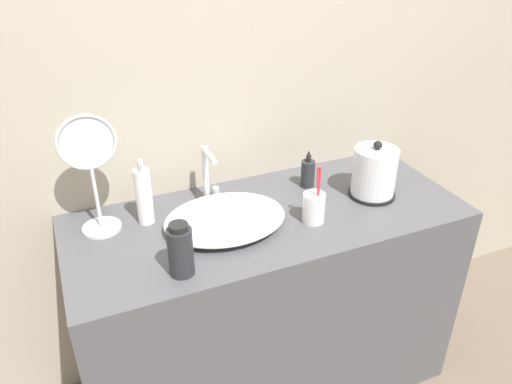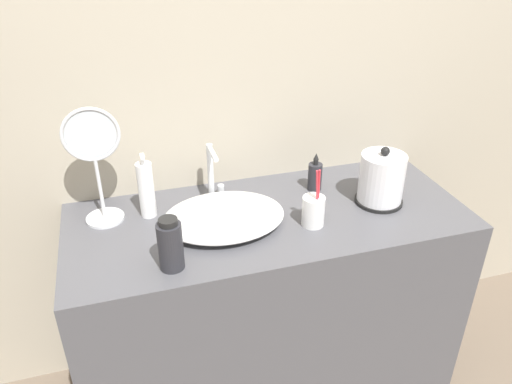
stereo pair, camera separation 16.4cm
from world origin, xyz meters
name	(u,v)px [view 2 (the right image)]	position (x,y,z in m)	size (l,w,h in m)	color
wall_back	(244,49)	(0.00, 0.59, 1.30)	(6.00, 0.04, 2.60)	#ADA38E
vanity_counter	(268,305)	(0.00, 0.28, 0.40)	(1.37, 0.57, 0.81)	#4C4C51
sink_basin	(224,216)	(-0.16, 0.28, 0.83)	(0.41, 0.32, 0.06)	white
faucet	(213,170)	(-0.16, 0.46, 0.92)	(0.06, 0.12, 0.21)	silver
electric_kettle	(381,181)	(0.40, 0.26, 0.89)	(0.17, 0.17, 0.21)	black
toothbrush_cup	(313,211)	(0.12, 0.19, 0.86)	(0.07, 0.07, 0.21)	silver
lotion_bottle	(146,190)	(-0.39, 0.40, 0.91)	(0.05, 0.05, 0.23)	white
shampoo_bottle	(315,176)	(0.22, 0.41, 0.86)	(0.05, 0.05, 0.15)	#28282D
mouthwash_bottle	(170,245)	(-0.36, 0.10, 0.89)	(0.07, 0.07, 0.17)	#28282D
vanity_mirror	(95,158)	(-0.54, 0.42, 1.03)	(0.18, 0.13, 0.40)	silver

